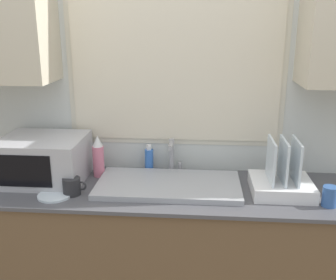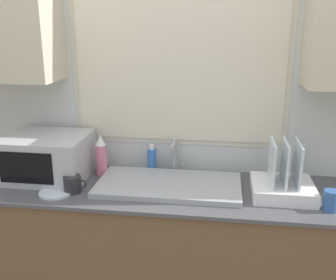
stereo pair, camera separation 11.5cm
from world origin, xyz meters
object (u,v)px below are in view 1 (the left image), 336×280
(faucet, at_px, (172,154))
(soap_bottle, at_px, (149,160))
(spray_bottle, at_px, (98,157))
(mug_near_sink, at_px, (72,186))
(microwave, at_px, (44,159))
(dish_rack, at_px, (281,181))

(faucet, bearing_deg, soap_bottle, 172.69)
(spray_bottle, xyz_separation_m, soap_bottle, (0.28, 0.10, -0.04))
(soap_bottle, height_order, mug_near_sink, soap_bottle)
(spray_bottle, relative_size, soap_bottle, 1.47)
(microwave, height_order, mug_near_sink, microwave)
(spray_bottle, bearing_deg, soap_bottle, 19.53)
(faucet, xyz_separation_m, spray_bottle, (-0.42, -0.08, -0.00))
(spray_bottle, height_order, soap_bottle, spray_bottle)
(dish_rack, height_order, mug_near_sink, dish_rack)
(faucet, distance_m, spray_bottle, 0.43)
(faucet, xyz_separation_m, dish_rack, (0.59, -0.23, -0.05))
(dish_rack, relative_size, soap_bottle, 1.88)
(dish_rack, height_order, spray_bottle, dish_rack)
(microwave, relative_size, spray_bottle, 1.89)
(dish_rack, bearing_deg, soap_bottle, 161.01)
(faucet, height_order, soap_bottle, faucet)
(microwave, distance_m, dish_rack, 1.31)
(microwave, xyz_separation_m, spray_bottle, (0.29, 0.08, -0.01))
(dish_rack, xyz_separation_m, soap_bottle, (-0.73, 0.25, 0.01))
(faucet, distance_m, mug_near_sink, 0.61)
(faucet, xyz_separation_m, mug_near_sink, (-0.50, -0.35, -0.07))
(faucet, distance_m, dish_rack, 0.64)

